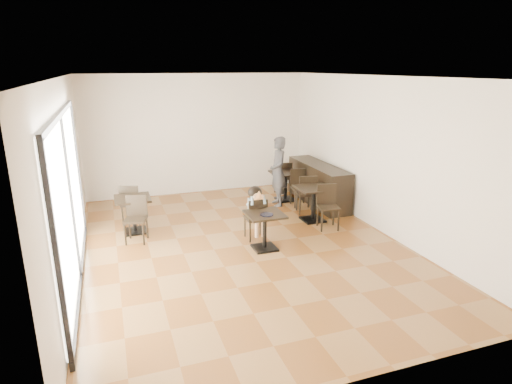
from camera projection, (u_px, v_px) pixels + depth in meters
name	position (u px, v px, depth m)	size (l,w,h in m)	color
floor	(243.00, 245.00, 8.38)	(6.00, 8.00, 0.01)	brown
ceiling	(241.00, 77.00, 7.47)	(6.00, 8.00, 0.01)	silver
wall_back	(198.00, 135.00, 11.55)	(6.00, 0.01, 3.20)	beige
wall_front	(361.00, 250.00, 4.30)	(6.00, 0.01, 3.20)	beige
wall_left	(67.00, 179.00, 6.98)	(0.01, 8.00, 3.20)	beige
wall_right	(380.00, 155.00, 8.87)	(0.01, 8.00, 3.20)	beige
storefront_window	(69.00, 200.00, 6.59)	(0.04, 4.50, 2.60)	white
child_table	(265.00, 231.00, 8.12)	(0.68, 0.68, 0.72)	black
child_chair	(255.00, 218.00, 8.60)	(0.39, 0.39, 0.87)	black
child	(255.00, 213.00, 8.57)	(0.39, 0.55, 1.09)	gray
plate	(267.00, 215.00, 7.93)	(0.24, 0.24, 0.01)	black
pizza_slice	(258.00, 197.00, 8.28)	(0.25, 0.20, 0.06)	#E9CB76
adult_patron	(278.00, 171.00, 10.60)	(0.63, 0.41, 1.73)	#38383C
cafe_table_mid	(313.00, 204.00, 9.63)	(0.75, 0.75, 0.79)	black
cafe_table_left	(134.00, 215.00, 8.95)	(0.72, 0.72, 0.76)	black
cafe_table_back	(285.00, 186.00, 11.11)	(0.72, 0.72, 0.76)	black
chair_mid_a	(306.00, 194.00, 10.13)	(0.43, 0.43, 0.95)	black
chair_mid_b	(328.00, 208.00, 9.13)	(0.43, 0.43, 0.95)	black
chair_left_a	(132.00, 204.00, 9.43)	(0.41, 0.41, 0.92)	black
chair_left_b	(135.00, 220.00, 8.43)	(0.41, 0.41, 0.92)	black
chair_back_a	(283.00, 178.00, 11.64)	(0.41, 0.41, 0.91)	black
chair_back_b	(300.00, 188.00, 10.64)	(0.41, 0.41, 0.91)	black
service_counter	(318.00, 184.00, 10.88)	(0.60, 2.40, 1.00)	black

